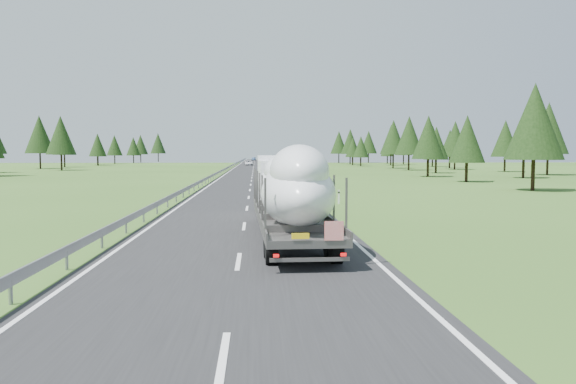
{
  "coord_description": "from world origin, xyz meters",
  "views": [
    {
      "loc": [
        0.6,
        -9.61,
        3.64
      ],
      "look_at": [
        1.99,
        14.74,
        1.94
      ],
      "focal_mm": 35.0,
      "sensor_mm": 36.0,
      "label": 1
    }
  ],
  "objects": [
    {
      "name": "highway_sign",
      "position": [
        7.2,
        80.0,
        1.81
      ],
      "size": [
        0.08,
        0.9,
        2.6
      ],
      "color": "slate",
      "rests_on": "ground"
    },
    {
      "name": "road_surface",
      "position": [
        0.0,
        100.0,
        0.01
      ],
      "size": [
        10.0,
        400.0,
        0.02
      ],
      "primitive_type": "cube",
      "color": "black",
      "rests_on": "ground"
    },
    {
      "name": "ground",
      "position": [
        0.0,
        0.0,
        0.0
      ],
      "size": [
        400.0,
        400.0,
        0.0
      ],
      "primitive_type": "plane",
      "color": "#30531B",
      "rests_on": "ground"
    },
    {
      "name": "guardrail",
      "position": [
        -5.3,
        99.94,
        0.6
      ],
      "size": [
        0.1,
        400.0,
        0.76
      ],
      "color": "slate",
      "rests_on": "ground"
    },
    {
      "name": "distant_car_dark",
      "position": [
        1.9,
        169.14,
        0.65
      ],
      "size": [
        1.9,
        3.97,
        1.31
      ],
      "primitive_type": "imported",
      "rotation": [
        0.0,
        0.0,
        -0.09
      ],
      "color": "black",
      "rests_on": "ground"
    },
    {
      "name": "distant_van",
      "position": [
        -1.42,
        153.83,
        0.7
      ],
      "size": [
        2.57,
        5.17,
        1.41
      ],
      "primitive_type": "imported",
      "rotation": [
        0.0,
        0.0,
        0.05
      ],
      "color": "white",
      "rests_on": "ground"
    },
    {
      "name": "distant_car_blue",
      "position": [
        -0.45,
        253.8,
        0.79
      ],
      "size": [
        1.94,
        4.87,
        1.58
      ],
      "primitive_type": "imported",
      "rotation": [
        0.0,
        0.0,
        -0.06
      ],
      "color": "#1A2E4A",
      "rests_on": "ground"
    },
    {
      "name": "marker_posts",
      "position": [
        6.5,
        155.0,
        0.54
      ],
      "size": [
        0.13,
        350.08,
        1.0
      ],
      "color": "silver",
      "rests_on": "ground"
    },
    {
      "name": "boat_truck",
      "position": [
        1.99,
        15.43,
        2.1
      ],
      "size": [
        3.06,
        18.78,
        3.93
      ],
      "color": "white",
      "rests_on": "ground"
    },
    {
      "name": "tree_line_right",
      "position": [
        39.2,
        89.61,
        6.86
      ],
      "size": [
        27.29,
        257.77,
        12.47
      ],
      "color": "black",
      "rests_on": "ground"
    }
  ]
}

